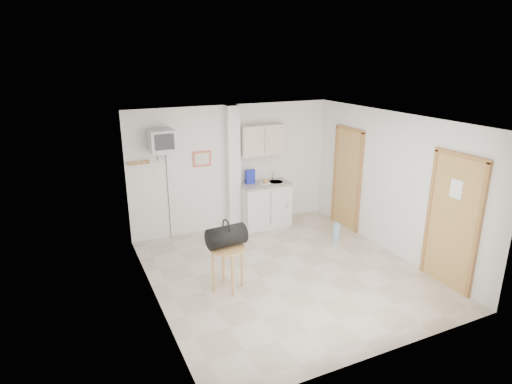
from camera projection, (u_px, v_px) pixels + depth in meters
name	position (u px, v px, depth m)	size (l,w,h in m)	color
ground	(286.00, 272.00, 7.03)	(4.50, 4.50, 0.00)	beige
room_envelope	(299.00, 180.00, 6.73)	(4.24, 4.54, 2.55)	white
kitchenette	(264.00, 188.00, 8.75)	(1.03, 0.58, 2.10)	silver
crt_television	(162.00, 142.00, 7.60)	(0.44, 0.45, 2.15)	slate
round_table	(227.00, 254.00, 6.37)	(0.53, 0.53, 0.69)	#B57E47
duffel_bag	(226.00, 236.00, 6.33)	(0.60, 0.37, 0.43)	black
water_bottle	(336.00, 233.00, 8.13)	(0.13, 0.13, 0.40)	#8EACC5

